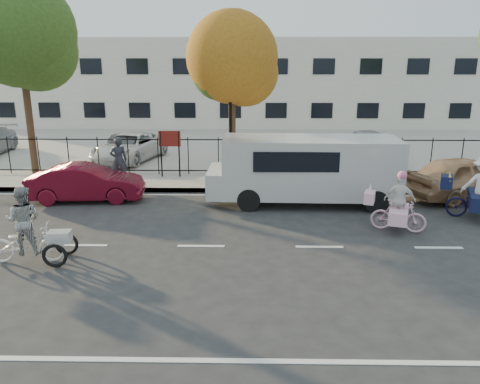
{
  "coord_description": "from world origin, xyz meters",
  "views": [
    {
      "loc": [
        1.19,
        -11.03,
        4.54
      ],
      "look_at": [
        0.97,
        1.2,
        1.1
      ],
      "focal_mm": 35.0,
      "sensor_mm": 36.0,
      "label": 1
    }
  ],
  "objects_px": {
    "pedestrian": "(119,160)",
    "lot_car_b": "(130,147)",
    "unicorn_bike": "(398,209)",
    "lot_car_d": "(371,145)",
    "red_sedan": "(86,183)",
    "bull_bike": "(479,194)",
    "white_van": "(307,168)",
    "lot_car_c": "(125,147)",
    "zebra_trike": "(25,233)",
    "lamppost": "(230,100)",
    "gold_sedan": "(466,177)"
  },
  "relations": [
    {
      "from": "pedestrian",
      "to": "lot_car_b",
      "type": "relative_size",
      "value": 0.38
    },
    {
      "from": "unicorn_bike",
      "to": "lot_car_d",
      "type": "relative_size",
      "value": 0.44
    },
    {
      "from": "red_sedan",
      "to": "lot_car_d",
      "type": "distance_m",
      "value": 12.75
    },
    {
      "from": "unicorn_bike",
      "to": "red_sedan",
      "type": "bearing_deg",
      "value": 93.31
    },
    {
      "from": "bull_bike",
      "to": "lot_car_b",
      "type": "height_order",
      "value": "bull_bike"
    },
    {
      "from": "white_van",
      "to": "lot_car_c",
      "type": "relative_size",
      "value": 1.74
    },
    {
      "from": "zebra_trike",
      "to": "white_van",
      "type": "xyz_separation_m",
      "value": [
        7.02,
        4.82,
        0.49
      ]
    },
    {
      "from": "white_van",
      "to": "lot_car_d",
      "type": "xyz_separation_m",
      "value": [
        3.76,
        6.51,
        -0.38
      ]
    },
    {
      "from": "unicorn_bike",
      "to": "lot_car_b",
      "type": "height_order",
      "value": "unicorn_bike"
    },
    {
      "from": "unicorn_bike",
      "to": "lot_car_b",
      "type": "bearing_deg",
      "value": 67.22
    },
    {
      "from": "white_van",
      "to": "pedestrian",
      "type": "distance_m",
      "value": 7.0
    },
    {
      "from": "bull_bike",
      "to": "lot_car_b",
      "type": "bearing_deg",
      "value": 79.05
    },
    {
      "from": "white_van",
      "to": "pedestrian",
      "type": "xyz_separation_m",
      "value": [
        -6.69,
        2.04,
        -0.2
      ]
    },
    {
      "from": "zebra_trike",
      "to": "lot_car_b",
      "type": "distance_m",
      "value": 10.84
    },
    {
      "from": "zebra_trike",
      "to": "lot_car_b",
      "type": "height_order",
      "value": "zebra_trike"
    },
    {
      "from": "unicorn_bike",
      "to": "lamppost",
      "type": "bearing_deg",
      "value": 60.08
    },
    {
      "from": "lamppost",
      "to": "bull_bike",
      "type": "distance_m",
      "value": 9.05
    },
    {
      "from": "gold_sedan",
      "to": "lot_car_d",
      "type": "relative_size",
      "value": 1.09
    },
    {
      "from": "lamppost",
      "to": "unicorn_bike",
      "type": "bearing_deg",
      "value": -49.38
    },
    {
      "from": "gold_sedan",
      "to": "pedestrian",
      "type": "xyz_separation_m",
      "value": [
        -12.2,
        1.34,
        0.27
      ]
    },
    {
      "from": "bull_bike",
      "to": "lot_car_b",
      "type": "relative_size",
      "value": 0.47
    },
    {
      "from": "white_van",
      "to": "red_sedan",
      "type": "bearing_deg",
      "value": -179.78
    },
    {
      "from": "gold_sedan",
      "to": "pedestrian",
      "type": "bearing_deg",
      "value": 64.07
    },
    {
      "from": "gold_sedan",
      "to": "lot_car_c",
      "type": "relative_size",
      "value": 1.21
    },
    {
      "from": "bull_bike",
      "to": "pedestrian",
      "type": "height_order",
      "value": "bull_bike"
    },
    {
      "from": "bull_bike",
      "to": "lamppost",
      "type": "bearing_deg",
      "value": 79.75
    },
    {
      "from": "red_sedan",
      "to": "gold_sedan",
      "type": "relative_size",
      "value": 0.88
    },
    {
      "from": "zebra_trike",
      "to": "pedestrian",
      "type": "xyz_separation_m",
      "value": [
        0.33,
        6.86,
        0.3
      ]
    },
    {
      "from": "unicorn_bike",
      "to": "lot_car_b",
      "type": "relative_size",
      "value": 0.39
    },
    {
      "from": "white_van",
      "to": "lot_car_d",
      "type": "relative_size",
      "value": 1.57
    },
    {
      "from": "white_van",
      "to": "lot_car_c",
      "type": "xyz_separation_m",
      "value": [
        -7.57,
        6.23,
        -0.47
      ]
    },
    {
      "from": "gold_sedan",
      "to": "unicorn_bike",
      "type": "bearing_deg",
      "value": 115.14
    },
    {
      "from": "zebra_trike",
      "to": "lot_car_c",
      "type": "xyz_separation_m",
      "value": [
        -0.54,
        11.05,
        0.03
      ]
    },
    {
      "from": "lamppost",
      "to": "gold_sedan",
      "type": "distance_m",
      "value": 8.75
    },
    {
      "from": "zebra_trike",
      "to": "gold_sedan",
      "type": "relative_size",
      "value": 0.5
    },
    {
      "from": "zebra_trike",
      "to": "bull_bike",
      "type": "height_order",
      "value": "bull_bike"
    },
    {
      "from": "red_sedan",
      "to": "gold_sedan",
      "type": "distance_m",
      "value": 12.82
    },
    {
      "from": "lamppost",
      "to": "lot_car_d",
      "type": "relative_size",
      "value": 1.1
    },
    {
      "from": "zebra_trike",
      "to": "red_sedan",
      "type": "relative_size",
      "value": 0.57
    },
    {
      "from": "lamppost",
      "to": "lot_car_c",
      "type": "distance_m",
      "value": 6.4
    },
    {
      "from": "white_van",
      "to": "lot_car_b",
      "type": "height_order",
      "value": "white_van"
    },
    {
      "from": "white_van",
      "to": "lot_car_b",
      "type": "relative_size",
      "value": 1.38
    },
    {
      "from": "lot_car_d",
      "to": "pedestrian",
      "type": "bearing_deg",
      "value": -166.5
    },
    {
      "from": "unicorn_bike",
      "to": "white_van",
      "type": "distance_m",
      "value": 3.45
    },
    {
      "from": "white_van",
      "to": "bull_bike",
      "type": "bearing_deg",
      "value": -15.43
    },
    {
      "from": "lamppost",
      "to": "zebra_trike",
      "type": "relative_size",
      "value": 2.03
    },
    {
      "from": "red_sedan",
      "to": "bull_bike",
      "type": "bearing_deg",
      "value": -102.57
    },
    {
      "from": "white_van",
      "to": "pedestrian",
      "type": "bearing_deg",
      "value": 164.58
    },
    {
      "from": "white_van",
      "to": "lot_car_c",
      "type": "bearing_deg",
      "value": 142.06
    },
    {
      "from": "gold_sedan",
      "to": "lot_car_d",
      "type": "xyz_separation_m",
      "value": [
        -1.75,
        5.81,
        0.09
      ]
    }
  ]
}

